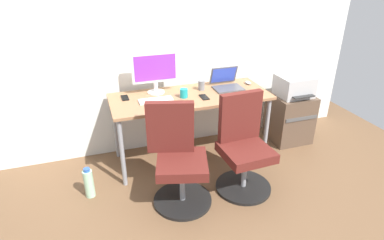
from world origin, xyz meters
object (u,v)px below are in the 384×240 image
object	(u,v)px
side_cabinet	(289,118)
coffee_mug	(184,93)
office_chair_left	(178,160)
office_chair_right	(243,148)
printer	(294,86)
open_laptop	(226,83)
water_bottle_on_floor	(89,183)
desktop_monitor	(155,70)

from	to	relation	value
side_cabinet	coffee_mug	xyz separation A→B (m)	(-1.36, -0.04, 0.51)
office_chair_left	office_chair_right	bearing A→B (deg)	0.21
printer	open_laptop	size ratio (longest dim) A/B	1.29
side_cabinet	water_bottle_on_floor	distance (m)	2.43
water_bottle_on_floor	open_laptop	xyz separation A→B (m)	(1.57, 0.45, 0.66)
printer	water_bottle_on_floor	xyz separation A→B (m)	(-2.40, -0.36, -0.56)
desktop_monitor	office_chair_right	bearing A→B (deg)	-52.52
office_chair_right	water_bottle_on_floor	xyz separation A→B (m)	(-1.43, 0.29, -0.28)
printer	open_laptop	world-z (taller)	open_laptop
office_chair_right	water_bottle_on_floor	distance (m)	1.49
office_chair_left	side_cabinet	xyz separation A→B (m)	(1.61, 0.66, -0.13)
office_chair_right	printer	bearing A→B (deg)	34.26
office_chair_right	water_bottle_on_floor	bearing A→B (deg)	168.44
water_bottle_on_floor	open_laptop	bearing A→B (deg)	15.88
coffee_mug	water_bottle_on_floor	bearing A→B (deg)	-162.87
open_laptop	coffee_mug	xyz separation A→B (m)	(-0.53, -0.13, -0.01)
office_chair_right	side_cabinet	bearing A→B (deg)	34.30
open_laptop	coffee_mug	bearing A→B (deg)	-166.60
office_chair_left	office_chair_right	world-z (taller)	same
office_chair_left	coffee_mug	bearing A→B (deg)	68.10
office_chair_right	printer	xyz separation A→B (m)	(0.96, 0.66, 0.28)
office_chair_left	coffee_mug	xyz separation A→B (m)	(0.25, 0.62, 0.38)
office_chair_left	printer	distance (m)	1.76
side_cabinet	open_laptop	world-z (taller)	open_laptop
office_chair_right	side_cabinet	size ratio (longest dim) A/B	1.60
water_bottle_on_floor	open_laptop	world-z (taller)	open_laptop
water_bottle_on_floor	desktop_monitor	bearing A→B (deg)	34.10
coffee_mug	printer	bearing A→B (deg)	1.85
office_chair_left	desktop_monitor	size ratio (longest dim) A/B	1.96
printer	desktop_monitor	xyz separation A→B (m)	(-1.60, 0.18, 0.30)
printer	coffee_mug	world-z (taller)	coffee_mug
office_chair_right	coffee_mug	bearing A→B (deg)	122.87
office_chair_left	coffee_mug	world-z (taller)	office_chair_left
office_chair_left	coffee_mug	size ratio (longest dim) A/B	10.22
printer	water_bottle_on_floor	world-z (taller)	printer
office_chair_left	open_laptop	size ratio (longest dim) A/B	3.03
side_cabinet	printer	size ratio (longest dim) A/B	1.47
water_bottle_on_floor	desktop_monitor	xyz separation A→B (m)	(0.80, 0.54, 0.86)
office_chair_left	water_bottle_on_floor	distance (m)	0.89
side_cabinet	coffee_mug	world-z (taller)	coffee_mug
open_laptop	office_chair_left	bearing A→B (deg)	-136.33
printer	desktop_monitor	world-z (taller)	desktop_monitor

